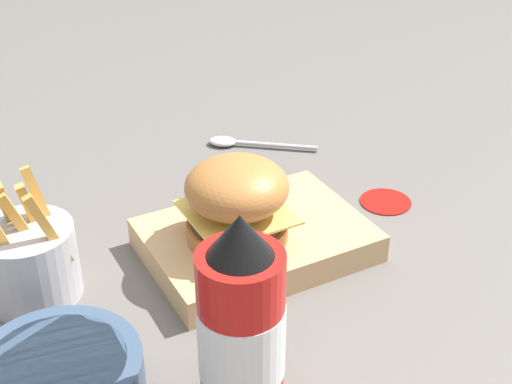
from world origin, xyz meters
The scene contains 8 objects.
ground_plane centered at (0.00, 0.00, 0.00)m, with size 6.00×6.00×0.00m, color #5B5651.
serving_board centered at (0.01, 0.02, 0.02)m, with size 0.26×0.18×0.04m.
burger centered at (0.04, 0.02, 0.09)m, with size 0.12×0.12×0.10m.
ketchup_bottle centered at (0.14, 0.23, 0.09)m, with size 0.08×0.08×0.21m.
fries_basket centered at (0.27, -0.03, 0.05)m, with size 0.11×0.11×0.15m.
side_bowl centered at (0.28, 0.13, 0.02)m, with size 0.16×0.16×0.04m.
spoon centered at (-0.10, -0.25, 0.01)m, with size 0.15×0.12×0.01m.
ketchup_puddle centered at (-0.20, 0.00, 0.00)m, with size 0.07×0.07×0.00m.
Camera 1 is at (0.35, 0.64, 0.51)m, focal length 50.00 mm.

